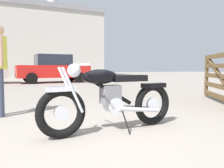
{
  "coord_description": "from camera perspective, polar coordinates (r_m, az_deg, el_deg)",
  "views": [
    {
      "loc": [
        -1.04,
        -2.53,
        0.88
      ],
      "look_at": [
        0.6,
        0.98,
        0.61
      ],
      "focal_mm": 37.43,
      "sensor_mm": 36.0,
      "label": 1
    }
  ],
  "objects": [
    {
      "name": "blue_hatchback_right",
      "position": [
        14.5,
        -14.19,
        3.67
      ],
      "size": [
        4.23,
        1.99,
        1.67
      ],
      "rotation": [
        0.0,
        0.0,
        0.02
      ],
      "color": "black",
      "rests_on": "ground_plane"
    },
    {
      "name": "vintage_motorcycle",
      "position": [
        3.23,
        -0.3,
        -3.64
      ],
      "size": [
        2.08,
        0.62,
        0.94
      ],
      "rotation": [
        0.0,
        0.0,
        3.22
      ],
      "color": "black",
      "rests_on": "ground_plane"
    },
    {
      "name": "industrial_building",
      "position": [
        29.76,
        -22.79,
        9.21
      ],
      "size": [
        18.45,
        11.8,
        15.26
      ],
      "rotation": [
        0.0,
        0.0,
        0.02
      ],
      "color": "beige",
      "rests_on": "ground_plane"
    },
    {
      "name": "ground_plane",
      "position": [
        2.88,
        -2.62,
        -13.82
      ],
      "size": [
        80.0,
        80.0,
        0.0
      ],
      "primitive_type": "plane",
      "color": "gray"
    }
  ]
}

